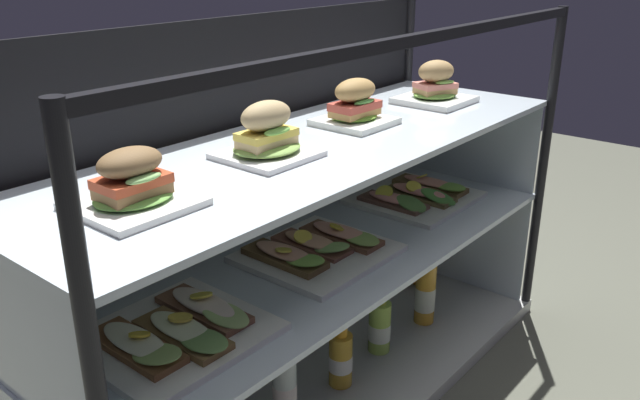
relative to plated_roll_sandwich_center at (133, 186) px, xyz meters
The scene contains 19 objects.
ground_plane 0.92m from the plated_roll_sandwich_center, ahead, with size 6.00×6.00×0.02m, color #585A4C.
case_base_deck 0.89m from the plated_roll_sandwich_center, ahead, with size 1.55×0.52×0.04m, color #B9BCB6.
case_frame 0.60m from the plated_roll_sandwich_center, 20.46° to the left, with size 1.55×0.52×0.97m.
riser_lower_tier 0.74m from the plated_roll_sandwich_center, ahead, with size 1.50×0.47×0.36m.
shelf_lower_glass 0.62m from the plated_roll_sandwich_center, ahead, with size 1.51×0.48×0.02m, color silver.
riser_upper_tier 0.56m from the plated_roll_sandwich_center, ahead, with size 1.50×0.47×0.28m.
shelf_upper_glass 0.52m from the plated_roll_sandwich_center, ahead, with size 1.51×0.48×0.02m, color silver.
plated_roll_sandwich_center is the anchor object (origin of this frame).
plated_roll_sandwich_far_right 0.35m from the plated_roll_sandwich_center, ahead, with size 0.18×0.18×0.12m.
plated_roll_sandwich_near_right_corner 0.69m from the plated_roll_sandwich_center, ahead, with size 0.17×0.17×0.12m.
plated_roll_sandwich_mid_left 1.04m from the plated_roll_sandwich_center, ahead, with size 0.19×0.19×0.12m.
open_sandwich_tray_center 0.32m from the plated_roll_sandwich_center, 10.19° to the right, with size 0.34×0.30×0.06m.
open_sandwich_tray_left_of_center 0.60m from the plated_roll_sandwich_center, ahead, with size 0.34×0.30×0.06m.
open_sandwich_tray_mid_left 1.04m from the plated_roll_sandwich_center, ahead, with size 0.34×0.30×0.06m.
juice_bottle_front_right_end 0.69m from the plated_roll_sandwich_center, ahead, with size 0.06×0.06×0.24m.
juice_bottle_tucked_behind 0.83m from the plated_roll_sandwich_center, ahead, with size 0.06×0.06×0.19m.
juice_bottle_front_middle 0.97m from the plated_roll_sandwich_center, ahead, with size 0.06×0.06×0.20m.
juice_bottle_front_second 1.13m from the plated_roll_sandwich_center, ahead, with size 0.06×0.06×0.25m.
orange_fruit_beside_bottles 1.33m from the plated_roll_sandwich_center, ahead, with size 0.08×0.08×0.08m, color orange.
Camera 1 is at (-1.12, -0.93, 1.12)m, focal length 36.79 mm.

